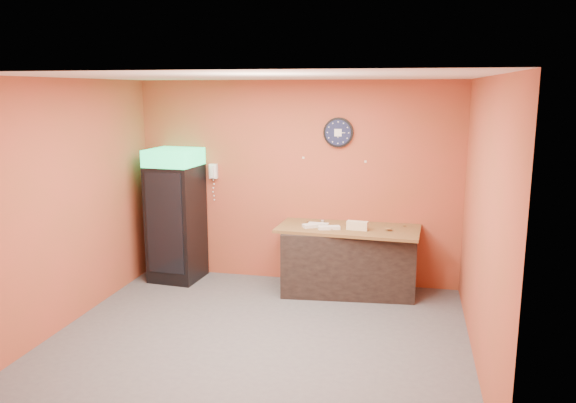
# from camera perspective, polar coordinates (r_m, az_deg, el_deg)

# --- Properties ---
(floor) EXTENTS (4.50, 4.50, 0.00)m
(floor) POSITION_cam_1_polar(r_m,az_deg,el_deg) (6.34, -2.92, -13.61)
(floor) COLOR #47474C
(floor) RESTS_ON ground
(back_wall) EXTENTS (4.50, 0.02, 2.80)m
(back_wall) POSITION_cam_1_polar(r_m,az_deg,el_deg) (7.80, 0.84, 1.94)
(back_wall) COLOR #AF4431
(back_wall) RESTS_ON floor
(left_wall) EXTENTS (0.02, 4.00, 2.80)m
(left_wall) POSITION_cam_1_polar(r_m,az_deg,el_deg) (6.83, -21.56, -0.21)
(left_wall) COLOR #AF4431
(left_wall) RESTS_ON floor
(right_wall) EXTENTS (0.02, 4.00, 2.80)m
(right_wall) POSITION_cam_1_polar(r_m,az_deg,el_deg) (5.73, 19.20, -2.16)
(right_wall) COLOR #AF4431
(right_wall) RESTS_ON floor
(ceiling) EXTENTS (4.50, 4.00, 0.02)m
(ceiling) POSITION_cam_1_polar(r_m,az_deg,el_deg) (5.75, -3.21, 12.57)
(ceiling) COLOR white
(ceiling) RESTS_ON back_wall
(beverage_cooler) EXTENTS (0.70, 0.71, 1.87)m
(beverage_cooler) POSITION_cam_1_polar(r_m,az_deg,el_deg) (8.03, -11.40, -1.57)
(beverage_cooler) COLOR black
(beverage_cooler) RESTS_ON floor
(prep_counter) EXTENTS (1.78, 0.92, 0.86)m
(prep_counter) POSITION_cam_1_polar(r_m,az_deg,el_deg) (7.55, 6.09, -6.05)
(prep_counter) COLOR black
(prep_counter) RESTS_ON floor
(wall_clock) EXTENTS (0.40, 0.06, 0.40)m
(wall_clock) POSITION_cam_1_polar(r_m,az_deg,el_deg) (7.60, 5.13, 7.00)
(wall_clock) COLOR black
(wall_clock) RESTS_ON back_wall
(wall_phone) EXTENTS (0.11, 0.10, 0.21)m
(wall_phone) POSITION_cam_1_polar(r_m,az_deg,el_deg) (8.06, -7.61, 3.06)
(wall_phone) COLOR white
(wall_phone) RESTS_ON back_wall
(butcher_paper) EXTENTS (1.88, 0.95, 0.04)m
(butcher_paper) POSITION_cam_1_polar(r_m,az_deg,el_deg) (7.42, 6.16, -2.75)
(butcher_paper) COLOR brown
(butcher_paper) RESTS_ON prep_counter
(sub_roll_stack) EXTENTS (0.28, 0.12, 0.11)m
(sub_roll_stack) POSITION_cam_1_polar(r_m,az_deg,el_deg) (7.27, 7.05, -2.44)
(sub_roll_stack) COLOR beige
(sub_roll_stack) RESTS_ON butcher_paper
(wrapped_sandwich_left) EXTENTS (0.32, 0.26, 0.04)m
(wrapped_sandwich_left) POSITION_cam_1_polar(r_m,az_deg,el_deg) (7.38, 2.67, -2.44)
(wrapped_sandwich_left) COLOR silver
(wrapped_sandwich_left) RESTS_ON butcher_paper
(wrapped_sandwich_mid) EXTENTS (0.30, 0.19, 0.04)m
(wrapped_sandwich_mid) POSITION_cam_1_polar(r_m,az_deg,el_deg) (7.28, 4.19, -2.66)
(wrapped_sandwich_mid) COLOR silver
(wrapped_sandwich_mid) RESTS_ON butcher_paper
(wrapped_sandwich_right) EXTENTS (0.28, 0.12, 0.04)m
(wrapped_sandwich_right) POSITION_cam_1_polar(r_m,az_deg,el_deg) (7.44, 3.10, -2.35)
(wrapped_sandwich_right) COLOR silver
(wrapped_sandwich_right) RESTS_ON butcher_paper
(kitchen_tool) EXTENTS (0.06, 0.06, 0.06)m
(kitchen_tool) POSITION_cam_1_polar(r_m,az_deg,el_deg) (7.54, 3.55, -2.07)
(kitchen_tool) COLOR silver
(kitchen_tool) RESTS_ON butcher_paper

